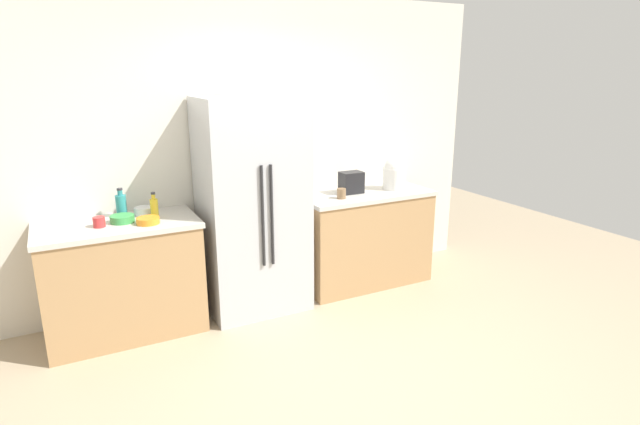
# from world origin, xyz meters

# --- Properties ---
(ground_plane) EXTENTS (9.48, 9.48, 0.00)m
(ground_plane) POSITION_xyz_m (0.00, 0.00, 0.00)
(ground_plane) COLOR tan
(kitchen_back_panel) EXTENTS (4.74, 0.10, 2.75)m
(kitchen_back_panel) POSITION_xyz_m (0.00, 1.91, 1.37)
(kitchen_back_panel) COLOR silver
(kitchen_back_panel) RESTS_ON ground_plane
(counter_left) EXTENTS (1.21, 0.65, 0.93)m
(counter_left) POSITION_xyz_m (-1.30, 1.54, 0.47)
(counter_left) COLOR tan
(counter_left) RESTS_ON ground_plane
(counter_right) EXTENTS (1.31, 0.65, 0.93)m
(counter_right) POSITION_xyz_m (0.97, 1.54, 0.47)
(counter_right) COLOR tan
(counter_right) RESTS_ON ground_plane
(refrigerator) EXTENTS (0.86, 0.68, 1.87)m
(refrigerator) POSITION_xyz_m (-0.19, 1.51, 0.94)
(refrigerator) COLOR #B7BABF
(refrigerator) RESTS_ON ground_plane
(toaster) EXTENTS (0.21, 0.15, 0.21)m
(toaster) POSITION_xyz_m (0.83, 1.55, 1.04)
(toaster) COLOR black
(toaster) RESTS_ON counter_right
(rice_cooker) EXTENTS (0.23, 0.23, 0.32)m
(rice_cooker) POSITION_xyz_m (1.30, 1.51, 1.09)
(rice_cooker) COLOR white
(rice_cooker) RESTS_ON counter_right
(bottle_a) EXTENTS (0.06, 0.06, 0.21)m
(bottle_a) POSITION_xyz_m (-1.01, 1.56, 1.02)
(bottle_a) COLOR yellow
(bottle_a) RESTS_ON counter_left
(bottle_b) EXTENTS (0.08, 0.08, 0.24)m
(bottle_b) POSITION_xyz_m (-1.24, 1.71, 1.03)
(bottle_b) COLOR teal
(bottle_b) RESTS_ON counter_left
(cup_a) EXTENTS (0.09, 0.09, 0.08)m
(cup_a) POSITION_xyz_m (-1.43, 1.49, 0.97)
(cup_a) COLOR red
(cup_a) RESTS_ON counter_left
(cup_b) EXTENTS (0.08, 0.08, 0.09)m
(cup_b) POSITION_xyz_m (0.64, 1.41, 0.98)
(cup_b) COLOR brown
(cup_b) RESTS_ON counter_right
(bowl_a) EXTENTS (0.18, 0.18, 0.05)m
(bowl_a) POSITION_xyz_m (-1.09, 1.41, 0.96)
(bowl_a) COLOR orange
(bowl_a) RESTS_ON counter_left
(bowl_b) EXTENTS (0.18, 0.18, 0.06)m
(bowl_b) POSITION_xyz_m (-1.26, 1.54, 0.96)
(bowl_b) COLOR green
(bowl_b) RESTS_ON counter_left
(bowl_c) EXTENTS (0.16, 0.16, 0.06)m
(bowl_c) POSITION_xyz_m (-1.07, 1.69, 0.97)
(bowl_c) COLOR white
(bowl_c) RESTS_ON counter_left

